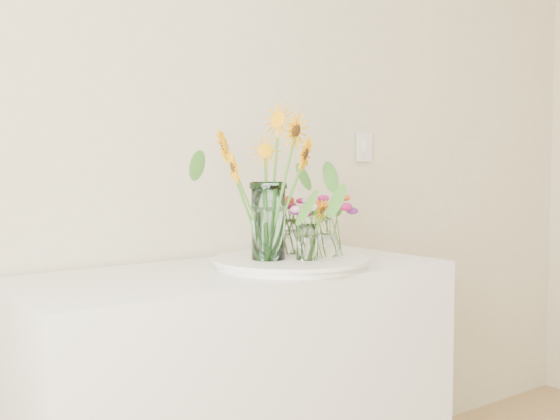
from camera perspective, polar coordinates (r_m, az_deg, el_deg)
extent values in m
cube|color=white|center=(2.34, -3.60, -15.81)|extent=(1.40, 0.60, 0.90)
cylinder|color=white|center=(2.26, 0.86, -4.36)|extent=(0.48, 0.48, 0.02)
cylinder|color=#ABE6DC|center=(2.21, -0.95, -0.94)|extent=(0.12, 0.12, 0.25)
cylinder|color=white|center=(2.21, 2.23, -2.66)|extent=(0.09, 0.09, 0.12)
cylinder|color=white|center=(2.37, 0.74, -2.20)|extent=(0.07, 0.07, 0.12)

